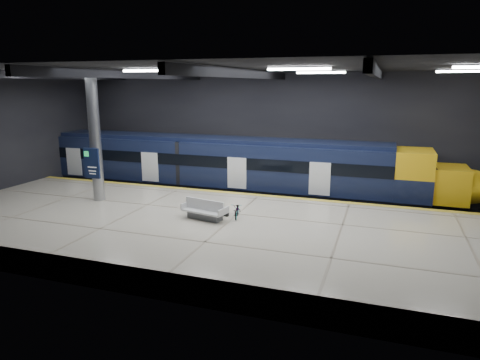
% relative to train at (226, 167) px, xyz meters
% --- Properties ---
extents(ground, '(30.00, 30.00, 0.00)m').
position_rel_train_xyz_m(ground, '(3.03, -5.50, -2.06)').
color(ground, black).
rests_on(ground, ground).
extents(room_shell, '(30.10, 16.10, 8.05)m').
position_rel_train_xyz_m(room_shell, '(3.03, -5.49, 3.66)').
color(room_shell, black).
rests_on(room_shell, ground).
extents(platform, '(30.00, 11.00, 1.10)m').
position_rel_train_xyz_m(platform, '(3.03, -8.00, -1.51)').
color(platform, beige).
rests_on(platform, ground).
extents(safety_strip, '(30.00, 0.40, 0.01)m').
position_rel_train_xyz_m(safety_strip, '(3.03, -2.75, -0.95)').
color(safety_strip, gold).
rests_on(safety_strip, platform).
extents(rails, '(30.00, 1.52, 0.16)m').
position_rel_train_xyz_m(rails, '(3.03, 0.00, -1.98)').
color(rails, gray).
rests_on(rails, ground).
extents(train, '(29.40, 2.84, 3.79)m').
position_rel_train_xyz_m(train, '(0.00, 0.00, 0.00)').
color(train, black).
rests_on(train, ground).
extents(bench, '(2.29, 1.30, 0.95)m').
position_rel_train_xyz_m(bench, '(1.84, -7.78, -0.62)').
color(bench, '#595B60').
rests_on(bench, platform).
extents(bicycle, '(0.79, 1.45, 0.72)m').
position_rel_train_xyz_m(bicycle, '(3.19, -7.02, -0.60)').
color(bicycle, '#99999E').
rests_on(bicycle, platform).
extents(pannier_bag, '(0.31, 0.19, 0.35)m').
position_rel_train_xyz_m(pannier_bag, '(2.59, -7.02, -0.78)').
color(pannier_bag, black).
rests_on(pannier_bag, platform).
extents(info_column, '(0.90, 0.78, 6.90)m').
position_rel_train_xyz_m(info_column, '(-4.97, -6.52, 2.40)').
color(info_column, '#9EA0A5').
rests_on(info_column, platform).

